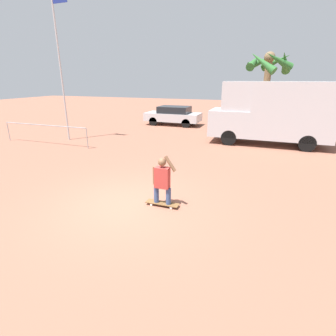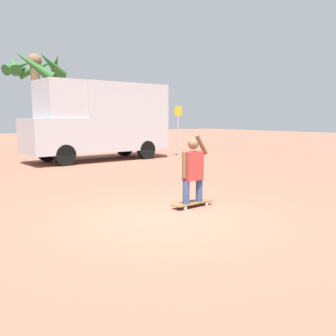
# 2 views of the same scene
# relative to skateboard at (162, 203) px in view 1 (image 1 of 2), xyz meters

# --- Properties ---
(ground_plane) EXTENTS (80.00, 80.00, 0.00)m
(ground_plane) POSITION_rel_skateboard_xyz_m (-0.95, -0.30, -0.07)
(ground_plane) COLOR #935B47
(skateboard) EXTENTS (0.95, 0.26, 0.09)m
(skateboard) POSITION_rel_skateboard_xyz_m (0.00, 0.00, 0.00)
(skateboard) COLOR brown
(skateboard) RESTS_ON ground_plane
(person_skateboarder) EXTENTS (0.68, 0.22, 1.40)m
(person_skateboarder) POSITION_rel_skateboard_xyz_m (-0.00, 0.00, 0.74)
(person_skateboarder) COLOR #384C7A
(person_skateboarder) RESTS_ON skateboard
(camper_van) EXTENTS (6.10, 2.06, 3.27)m
(camper_van) POSITION_rel_skateboard_xyz_m (2.76, 8.80, 1.69)
(camper_van) COLOR black
(camper_van) RESTS_ON ground_plane
(parked_car_silver) EXTENTS (4.19, 1.85, 1.42)m
(parked_car_silver) POSITION_rel_skateboard_xyz_m (-4.24, 13.03, 0.68)
(parked_car_silver) COLOR black
(parked_car_silver) RESTS_ON ground_plane
(palm_tree_near_van) EXTENTS (3.25, 3.41, 5.31)m
(palm_tree_near_van) POSITION_rel_skateboard_xyz_m (2.24, 14.92, 4.11)
(palm_tree_near_van) COLOR brown
(palm_tree_near_van) RESTS_ON ground_plane
(flagpole) EXTENTS (0.98, 0.12, 7.89)m
(flagpole) POSITION_rel_skateboard_xyz_m (-8.19, 5.98, 4.42)
(flagpole) COLOR #B7B7BC
(flagpole) RESTS_ON ground_plane
(plaza_railing_segment) EXTENTS (5.45, 0.05, 1.08)m
(plaza_railing_segment) POSITION_rel_skateboard_xyz_m (-8.62, 4.59, 0.86)
(plaza_railing_segment) COLOR #99999E
(plaza_railing_segment) RESTS_ON ground_plane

